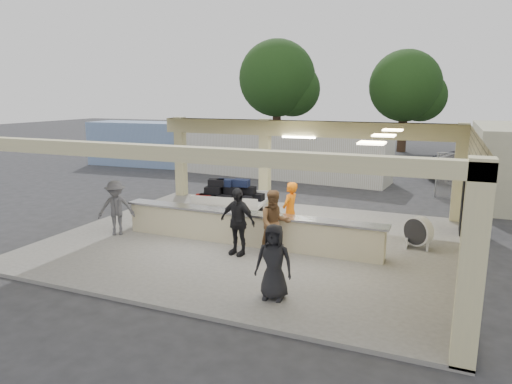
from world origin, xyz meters
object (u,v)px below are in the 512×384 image
at_px(car_white_a, 482,167).
at_px(container_blue, 169,145).
at_px(passenger_b, 237,222).
at_px(container_white, 283,155).
at_px(drum_fan, 418,232).
at_px(passenger_d, 274,262).
at_px(car_dark, 481,165).
at_px(baggage_handler, 290,212).
at_px(luggage_cart, 229,196).
at_px(passenger_c, 116,208).
at_px(passenger_a, 275,224).
at_px(baggage_counter, 247,228).

height_order(car_white_a, container_blue, container_blue).
relative_size(passenger_b, container_white, 0.16).
relative_size(drum_fan, passenger_b, 0.50).
relative_size(passenger_d, car_dark, 0.36).
bearing_deg(baggage_handler, luggage_cart, -110.98).
bearing_deg(passenger_b, container_blue, 139.41).
bearing_deg(car_white_a, drum_fan, 150.72).
bearing_deg(passenger_b, passenger_c, -172.50).
distance_m(luggage_cart, car_white_a, 14.87).
height_order(luggage_cart, car_white_a, car_white_a).
distance_m(drum_fan, passenger_a, 4.25).
height_order(baggage_handler, container_white, container_white).
xyz_separation_m(baggage_counter, passenger_d, (2.03, -3.20, 0.35)).
xyz_separation_m(drum_fan, container_blue, (-15.77, 11.23, 0.78)).
bearing_deg(passenger_c, drum_fan, -22.29).
bearing_deg(passenger_d, container_white, 103.47).
height_order(passenger_a, container_blue, container_blue).
bearing_deg(passenger_c, car_white_a, 16.61).
distance_m(luggage_cart, container_white, 9.28).
height_order(passenger_a, passenger_c, passenger_a).
height_order(baggage_counter, container_white, container_white).
relative_size(baggage_counter, container_blue, 0.77).
height_order(car_dark, container_blue, container_blue).
height_order(car_white_a, container_white, container_white).
xyz_separation_m(passenger_a, container_white, (-4.08, 12.36, 0.23)).
distance_m(baggage_counter, drum_fan, 4.97).
relative_size(car_dark, container_white, 0.41).
xyz_separation_m(car_dark, container_white, (-10.10, -3.52, 0.47)).
height_order(passenger_b, car_dark, passenger_b).
bearing_deg(passenger_a, container_white, 74.87).
bearing_deg(car_white_a, baggage_counter, 134.93).
relative_size(car_white_a, car_dark, 1.14).
relative_size(passenger_b, car_white_a, 0.35).
height_order(baggage_handler, car_white_a, baggage_handler).
height_order(drum_fan, container_white, container_white).
bearing_deg(car_dark, drum_fan, -165.69).
bearing_deg(container_white, car_white_a, 20.53).
relative_size(passenger_a, container_white, 0.16).
bearing_deg(car_white_a, passenger_d, 145.14).
bearing_deg(container_blue, passenger_c, -66.40).
relative_size(luggage_cart, car_dark, 0.55).
bearing_deg(car_white_a, passenger_c, 124.37).
distance_m(passenger_c, passenger_d, 6.73).
relative_size(luggage_cart, container_blue, 0.24).
xyz_separation_m(drum_fan, passenger_d, (-2.70, -4.72, 0.33)).
relative_size(passenger_a, passenger_c, 1.06).
bearing_deg(container_blue, passenger_b, -54.04).
bearing_deg(passenger_d, passenger_a, 104.80).
bearing_deg(car_white_a, car_dark, -16.81).
xyz_separation_m(drum_fan, passenger_c, (-8.96, -2.24, 0.36)).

